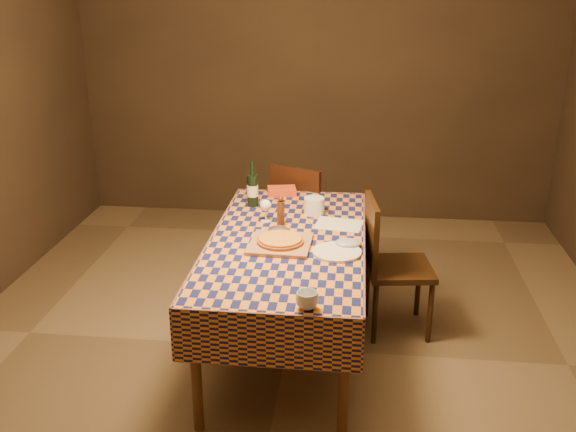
{
  "coord_description": "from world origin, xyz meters",
  "views": [
    {
      "loc": [
        0.4,
        -3.56,
        2.28
      ],
      "look_at": [
        0.0,
        0.05,
        0.9
      ],
      "focal_mm": 40.0,
      "sensor_mm": 36.0,
      "label": 1
    }
  ],
  "objects_px": {
    "pizza": "(280,240)",
    "bowl": "(278,232)",
    "wine_bottle": "(253,190)",
    "chair_far": "(303,214)",
    "white_plate": "(337,252)",
    "cutting_board": "(280,244)",
    "chair_right": "(387,259)",
    "dining_table": "(287,250)"
  },
  "relations": [
    {
      "from": "white_plate",
      "to": "wine_bottle",
      "type": "bearing_deg",
      "value": 129.2
    },
    {
      "from": "dining_table",
      "to": "chair_right",
      "type": "bearing_deg",
      "value": 27.31
    },
    {
      "from": "cutting_board",
      "to": "wine_bottle",
      "type": "xyz_separation_m",
      "value": [
        -0.27,
        0.68,
        0.11
      ]
    },
    {
      "from": "white_plate",
      "to": "chair_far",
      "type": "xyz_separation_m",
      "value": [
        -0.31,
        1.26,
        -0.26
      ]
    },
    {
      "from": "wine_bottle",
      "to": "cutting_board",
      "type": "bearing_deg",
      "value": -67.91
    },
    {
      "from": "pizza",
      "to": "wine_bottle",
      "type": "height_order",
      "value": "wine_bottle"
    },
    {
      "from": "chair_far",
      "to": "chair_right",
      "type": "bearing_deg",
      "value": -50.45
    },
    {
      "from": "pizza",
      "to": "chair_far",
      "type": "height_order",
      "value": "chair_far"
    },
    {
      "from": "white_plate",
      "to": "chair_far",
      "type": "bearing_deg",
      "value": 103.72
    },
    {
      "from": "bowl",
      "to": "wine_bottle",
      "type": "bearing_deg",
      "value": 115.15
    },
    {
      "from": "pizza",
      "to": "chair_far",
      "type": "xyz_separation_m",
      "value": [
        0.03,
        1.19,
        -0.28
      ]
    },
    {
      "from": "cutting_board",
      "to": "bowl",
      "type": "height_order",
      "value": "bowl"
    },
    {
      "from": "bowl",
      "to": "chair_far",
      "type": "xyz_separation_m",
      "value": [
        0.06,
        1.03,
        -0.27
      ]
    },
    {
      "from": "wine_bottle",
      "to": "chair_far",
      "type": "height_order",
      "value": "wine_bottle"
    },
    {
      "from": "white_plate",
      "to": "chair_right",
      "type": "height_order",
      "value": "chair_right"
    },
    {
      "from": "cutting_board",
      "to": "pizza",
      "type": "height_order",
      "value": "pizza"
    },
    {
      "from": "pizza",
      "to": "chair_far",
      "type": "relative_size",
      "value": 0.4
    },
    {
      "from": "dining_table",
      "to": "wine_bottle",
      "type": "relative_size",
      "value": 5.93
    },
    {
      "from": "dining_table",
      "to": "white_plate",
      "type": "relative_size",
      "value": 6.51
    },
    {
      "from": "cutting_board",
      "to": "chair_far",
      "type": "bearing_deg",
      "value": 88.66
    },
    {
      "from": "dining_table",
      "to": "pizza",
      "type": "relative_size",
      "value": 4.99
    },
    {
      "from": "cutting_board",
      "to": "white_plate",
      "type": "bearing_deg",
      "value": -12.25
    },
    {
      "from": "cutting_board",
      "to": "bowl",
      "type": "relative_size",
      "value": 2.8
    },
    {
      "from": "pizza",
      "to": "bowl",
      "type": "relative_size",
      "value": 2.9
    },
    {
      "from": "dining_table",
      "to": "bowl",
      "type": "relative_size",
      "value": 14.46
    },
    {
      "from": "white_plate",
      "to": "chair_right",
      "type": "distance_m",
      "value": 0.65
    },
    {
      "from": "bowl",
      "to": "chair_far",
      "type": "height_order",
      "value": "chair_far"
    },
    {
      "from": "wine_bottle",
      "to": "white_plate",
      "type": "bearing_deg",
      "value": -50.8
    },
    {
      "from": "cutting_board",
      "to": "pizza",
      "type": "distance_m",
      "value": 0.02
    },
    {
      "from": "pizza",
      "to": "bowl",
      "type": "bearing_deg",
      "value": 101.63
    },
    {
      "from": "pizza",
      "to": "wine_bottle",
      "type": "xyz_separation_m",
      "value": [
        -0.27,
        0.68,
        0.08
      ]
    },
    {
      "from": "dining_table",
      "to": "wine_bottle",
      "type": "xyz_separation_m",
      "value": [
        -0.3,
        0.57,
        0.19
      ]
    },
    {
      "from": "wine_bottle",
      "to": "chair_far",
      "type": "distance_m",
      "value": 0.7
    },
    {
      "from": "wine_bottle",
      "to": "chair_right",
      "type": "height_order",
      "value": "wine_bottle"
    },
    {
      "from": "bowl",
      "to": "wine_bottle",
      "type": "xyz_separation_m",
      "value": [
        -0.24,
        0.51,
        0.1
      ]
    },
    {
      "from": "white_plate",
      "to": "chair_far",
      "type": "relative_size",
      "value": 0.3
    },
    {
      "from": "dining_table",
      "to": "pizza",
      "type": "xyz_separation_m",
      "value": [
        -0.03,
        -0.11,
        0.11
      ]
    },
    {
      "from": "chair_right",
      "to": "chair_far",
      "type": "bearing_deg",
      "value": 129.55
    },
    {
      "from": "bowl",
      "to": "chair_far",
      "type": "relative_size",
      "value": 0.14
    },
    {
      "from": "dining_table",
      "to": "white_plate",
      "type": "bearing_deg",
      "value": -30.34
    },
    {
      "from": "chair_right",
      "to": "pizza",
      "type": "bearing_deg",
      "value": -146.65
    },
    {
      "from": "pizza",
      "to": "white_plate",
      "type": "bearing_deg",
      "value": -12.25
    }
  ]
}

